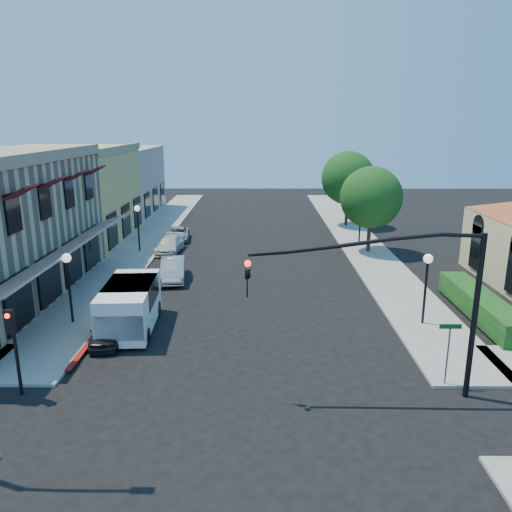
{
  "coord_description": "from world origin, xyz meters",
  "views": [
    {
      "loc": [
        0.59,
        -14.56,
        9.51
      ],
      "look_at": [
        0.41,
        11.23,
        2.6
      ],
      "focal_mm": 35.0,
      "sensor_mm": 36.0,
      "label": 1
    }
  ],
  "objects_px": {
    "secondary_signal": "(13,336)",
    "lamppost_right_near": "(427,271)",
    "street_name_sign": "(449,344)",
    "lamppost_left_near": "(68,271)",
    "signal_mast_arm": "(415,288)",
    "lamppost_right_far": "(361,212)",
    "parked_car_b": "(173,269)",
    "parked_car_d": "(178,234)",
    "street_tree_a": "(371,197)",
    "parked_car_c": "(170,245)",
    "lamppost_left_far": "(138,217)",
    "parked_car_a": "(107,330)",
    "white_van": "(130,304)",
    "street_tree_b": "(348,178)"
  },
  "relations": [
    {
      "from": "lamppost_left_near",
      "to": "street_name_sign",
      "type": "bearing_deg",
      "value": -19.93
    },
    {
      "from": "parked_car_b",
      "to": "parked_car_d",
      "type": "height_order",
      "value": "parked_car_b"
    },
    {
      "from": "parked_car_c",
      "to": "signal_mast_arm",
      "type": "bearing_deg",
      "value": -55.9
    },
    {
      "from": "lamppost_right_near",
      "to": "parked_car_b",
      "type": "bearing_deg",
      "value": 151.67
    },
    {
      "from": "secondary_signal",
      "to": "street_name_sign",
      "type": "height_order",
      "value": "secondary_signal"
    },
    {
      "from": "street_tree_a",
      "to": "lamppost_right_near",
      "type": "bearing_deg",
      "value": -91.23
    },
    {
      "from": "secondary_signal",
      "to": "lamppost_right_near",
      "type": "bearing_deg",
      "value": 21.78
    },
    {
      "from": "white_van",
      "to": "parked_car_a",
      "type": "height_order",
      "value": "white_van"
    },
    {
      "from": "signal_mast_arm",
      "to": "lamppost_right_far",
      "type": "xyz_separation_m",
      "value": [
        2.64,
        22.5,
        -1.35
      ]
    },
    {
      "from": "street_tree_b",
      "to": "parked_car_d",
      "type": "xyz_separation_m",
      "value": [
        -15.0,
        -6.0,
        -4.01
      ]
    },
    {
      "from": "white_van",
      "to": "parked_car_a",
      "type": "bearing_deg",
      "value": -116.92
    },
    {
      "from": "secondary_signal",
      "to": "street_name_sign",
      "type": "xyz_separation_m",
      "value": [
        15.5,
        0.79,
        -0.62
      ]
    },
    {
      "from": "street_name_sign",
      "to": "parked_car_c",
      "type": "relative_size",
      "value": 0.62
    },
    {
      "from": "street_tree_b",
      "to": "signal_mast_arm",
      "type": "distance_m",
      "value": 30.65
    },
    {
      "from": "secondary_signal",
      "to": "parked_car_b",
      "type": "height_order",
      "value": "secondary_signal"
    },
    {
      "from": "street_name_sign",
      "to": "lamppost_left_near",
      "type": "relative_size",
      "value": 0.7
    },
    {
      "from": "street_name_sign",
      "to": "parked_car_b",
      "type": "relative_size",
      "value": 0.61
    },
    {
      "from": "street_tree_a",
      "to": "parked_car_a",
      "type": "xyz_separation_m",
      "value": [
        -15.0,
        -16.0,
        -3.64
      ]
    },
    {
      "from": "signal_mast_arm",
      "to": "lamppost_left_far",
      "type": "height_order",
      "value": "signal_mast_arm"
    },
    {
      "from": "signal_mast_arm",
      "to": "parked_car_c",
      "type": "relative_size",
      "value": 1.97
    },
    {
      "from": "lamppost_right_near",
      "to": "parked_car_d",
      "type": "bearing_deg",
      "value": 129.24
    },
    {
      "from": "lamppost_right_far",
      "to": "parked_car_d",
      "type": "distance_m",
      "value": 15.0
    },
    {
      "from": "lamppost_right_near",
      "to": "white_van",
      "type": "height_order",
      "value": "lamppost_right_near"
    },
    {
      "from": "signal_mast_arm",
      "to": "lamppost_right_far",
      "type": "distance_m",
      "value": 22.7
    },
    {
      "from": "street_name_sign",
      "to": "parked_car_d",
      "type": "relative_size",
      "value": 0.65
    },
    {
      "from": "lamppost_left_far",
      "to": "parked_car_a",
      "type": "relative_size",
      "value": 1.1
    },
    {
      "from": "lamppost_right_far",
      "to": "parked_car_d",
      "type": "xyz_separation_m",
      "value": [
        -14.7,
        2.0,
        -2.2
      ]
    },
    {
      "from": "signal_mast_arm",
      "to": "parked_car_b",
      "type": "xyz_separation_m",
      "value": [
        -10.66,
        13.67,
        -3.41
      ]
    },
    {
      "from": "lamppost_right_far",
      "to": "white_van",
      "type": "xyz_separation_m",
      "value": [
        -14.0,
        -16.62,
        -1.44
      ]
    },
    {
      "from": "street_tree_b",
      "to": "lamppost_right_near",
      "type": "bearing_deg",
      "value": -90.72
    },
    {
      "from": "signal_mast_arm",
      "to": "parked_car_c",
      "type": "height_order",
      "value": "signal_mast_arm"
    },
    {
      "from": "lamppost_right_far",
      "to": "secondary_signal",
      "type": "bearing_deg",
      "value": -126.14
    },
    {
      "from": "lamppost_left_near",
      "to": "parked_car_c",
      "type": "xyz_separation_m",
      "value": [
        2.3,
        13.98,
        -2.15
      ]
    },
    {
      "from": "street_tree_a",
      "to": "lamppost_left_near",
      "type": "bearing_deg",
      "value": -141.02
    },
    {
      "from": "white_van",
      "to": "parked_car_c",
      "type": "distance_m",
      "value": 14.63
    },
    {
      "from": "secondary_signal",
      "to": "lamppost_left_far",
      "type": "xyz_separation_m",
      "value": [
        -0.5,
        20.59,
        0.42
      ]
    },
    {
      "from": "white_van",
      "to": "street_tree_b",
      "type": "bearing_deg",
      "value": 59.85
    },
    {
      "from": "signal_mast_arm",
      "to": "parked_car_a",
      "type": "height_order",
      "value": "signal_mast_arm"
    },
    {
      "from": "secondary_signal",
      "to": "parked_car_c",
      "type": "height_order",
      "value": "secondary_signal"
    },
    {
      "from": "street_tree_a",
      "to": "parked_car_c",
      "type": "relative_size",
      "value": 1.6
    },
    {
      "from": "secondary_signal",
      "to": "parked_car_b",
      "type": "relative_size",
      "value": 0.81
    },
    {
      "from": "street_tree_a",
      "to": "parked_car_a",
      "type": "relative_size",
      "value": 2.0
    },
    {
      "from": "secondary_signal",
      "to": "lamppost_right_far",
      "type": "bearing_deg",
      "value": 53.86
    },
    {
      "from": "parked_car_b",
      "to": "street_tree_a",
      "type": "bearing_deg",
      "value": 19.66
    },
    {
      "from": "street_name_sign",
      "to": "parked_car_c",
      "type": "xyz_separation_m",
      "value": [
        -13.7,
        19.78,
        -1.11
      ]
    },
    {
      "from": "lamppost_right_far",
      "to": "white_van",
      "type": "relative_size",
      "value": 0.69
    },
    {
      "from": "secondary_signal",
      "to": "parked_car_b",
      "type": "distance_m",
      "value": 14.23
    },
    {
      "from": "street_tree_b",
      "to": "lamppost_left_far",
      "type": "distance_m",
      "value": 20.06
    },
    {
      "from": "lamppost_left_near",
      "to": "parked_car_d",
      "type": "xyz_separation_m",
      "value": [
        2.3,
        18.0,
        -2.2
      ]
    },
    {
      "from": "lamppost_left_far",
      "to": "secondary_signal",
      "type": "bearing_deg",
      "value": -88.61
    }
  ]
}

